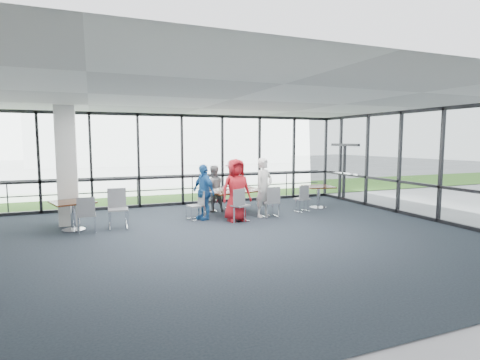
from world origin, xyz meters
name	(u,v)px	position (x,y,z in m)	size (l,w,h in m)	color
floor	(232,239)	(0.00, 0.00, -0.01)	(12.00, 10.00, 0.02)	black
ceiling	(231,100)	(0.00, 0.00, 3.20)	(12.00, 10.00, 0.04)	white
wall_front	(396,205)	(0.00, -5.00, 1.60)	(12.00, 0.10, 3.20)	silver
curtain_wall_back	(182,160)	(0.00, 5.00, 1.60)	(12.00, 0.10, 3.20)	white
curtain_wall_right	(426,164)	(6.00, 0.00, 1.60)	(0.10, 10.00, 3.20)	white
exit_door	(344,173)	(6.00, 3.75, 1.05)	(0.12, 1.60, 2.10)	black
structural_column	(67,166)	(-3.60, 3.00, 1.60)	(0.50, 0.50, 3.20)	white
apron	(159,189)	(0.00, 10.00, -0.02)	(80.00, 70.00, 0.02)	slate
grass_strip	(167,193)	(0.00, 8.00, 0.01)	(80.00, 5.00, 0.01)	#29621C
hangar_main	(161,134)	(4.00, 32.00, 3.00)	(24.00, 10.00, 6.00)	silver
guard_rail	(179,189)	(0.00, 5.60, 0.50)	(0.06, 0.06, 12.00)	#2D2D33
main_table	(236,195)	(1.15, 2.66, 0.62)	(1.99, 1.38, 0.75)	#331809
side_table_left	(73,205)	(-3.47, 2.23, 0.65)	(1.19, 1.19, 0.75)	#331809
side_table_right	(318,189)	(4.13, 2.66, 0.64)	(1.05, 1.05, 0.75)	#331809
diner_near_left	(236,190)	(0.79, 1.74, 0.89)	(0.87, 0.56, 1.77)	#AD171F
diner_near_right	(264,188)	(1.79, 2.01, 0.88)	(0.64, 0.47, 1.77)	silver
diner_far_left	(213,189)	(0.61, 3.33, 0.75)	(0.72, 0.45, 1.49)	slate
diner_far_right	(234,184)	(1.42, 3.56, 0.83)	(1.07, 0.55, 1.66)	#D17E8D
diner_end	(203,192)	(0.00, 2.33, 0.80)	(0.94, 0.51, 1.60)	#225FA6
chair_main_nl	(240,205)	(0.84, 1.62, 0.46)	(0.45, 0.45, 0.93)	slate
chair_main_nr	(270,202)	(1.94, 1.89, 0.45)	(0.44, 0.44, 0.90)	slate
chair_main_fl	(210,198)	(0.50, 3.38, 0.44)	(0.43, 0.43, 0.88)	slate
chair_main_fr	(234,194)	(1.46, 3.64, 0.49)	(0.48, 0.48, 0.98)	slate
chair_main_end	(195,206)	(-0.26, 2.34, 0.41)	(0.40, 0.40, 0.82)	slate
chair_spare_la	(86,215)	(-3.15, 1.84, 0.45)	(0.44, 0.44, 0.89)	slate
chair_spare_lb	(118,209)	(-2.39, 2.03, 0.50)	(0.49, 0.49, 1.00)	slate
chair_spare_r	(302,199)	(3.26, 2.26, 0.42)	(0.41, 0.41, 0.84)	slate
plate_nl	(228,192)	(0.76, 2.30, 0.76)	(0.26, 0.26, 0.01)	white
plate_nr	(256,190)	(1.73, 2.45, 0.76)	(0.26, 0.26, 0.01)	white
plate_fl	(218,190)	(0.62, 2.86, 0.76)	(0.27, 0.27, 0.01)	white
plate_fr	(241,188)	(1.48, 3.10, 0.76)	(0.27, 0.27, 0.01)	white
plate_end	(214,192)	(0.36, 2.49, 0.76)	(0.25, 0.25, 0.01)	white
tumbler_a	(236,189)	(1.02, 2.34, 0.82)	(0.07, 0.07, 0.14)	white
tumbler_b	(249,188)	(1.52, 2.50, 0.82)	(0.07, 0.07, 0.14)	white
tumbler_c	(231,187)	(1.08, 2.93, 0.83)	(0.08, 0.08, 0.15)	white
tumbler_d	(221,190)	(0.56, 2.43, 0.81)	(0.06, 0.06, 0.13)	white
menu_a	(240,192)	(1.12, 2.28, 0.75)	(0.28, 0.20, 0.00)	beige
menu_b	(261,190)	(1.93, 2.52, 0.75)	(0.28, 0.20, 0.00)	beige
menu_c	(236,189)	(1.26, 3.02, 0.75)	(0.31, 0.22, 0.00)	beige
condiment_caddy	(235,189)	(1.12, 2.75, 0.77)	(0.10, 0.07, 0.04)	black
ketchup_bottle	(238,187)	(1.22, 2.68, 0.84)	(0.06, 0.06, 0.18)	#A6031D
green_bottle	(238,187)	(1.21, 2.70, 0.85)	(0.05, 0.05, 0.20)	#1D6B24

